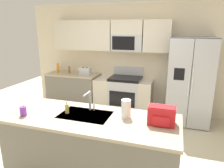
{
  "coord_description": "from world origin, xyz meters",
  "views": [
    {
      "loc": [
        1.11,
        -2.8,
        2.03
      ],
      "look_at": [
        0.03,
        0.6,
        1.05
      ],
      "focal_mm": 33.01,
      "sensor_mm": 36.0,
      "label": 1
    }
  ],
  "objects": [
    {
      "name": "back_counter",
      "position": [
        -1.41,
        1.8,
        0.45
      ],
      "size": [
        1.32,
        0.63,
        0.9
      ],
      "color": "slate",
      "rests_on": "ground"
    },
    {
      "name": "drink_cup_purple",
      "position": [
        -0.78,
        -0.75,
        0.96
      ],
      "size": [
        0.08,
        0.08,
        0.24
      ],
      "color": "purple",
      "rests_on": "island_counter"
    },
    {
      "name": "bottle_orange",
      "position": [
        -1.81,
        1.76,
        1.02
      ],
      "size": [
        0.06,
        0.06,
        0.25
      ],
      "primitive_type": "cylinder",
      "color": "orange",
      "rests_on": "back_counter"
    },
    {
      "name": "sink_faucet",
      "position": [
        -0.01,
        -0.33,
        1.07
      ],
      "size": [
        0.08,
        0.21,
        0.28
      ],
      "color": "#B7BABF",
      "rests_on": "island_counter"
    },
    {
      "name": "backpack",
      "position": [
        0.98,
        -0.45,
        1.02
      ],
      "size": [
        0.32,
        0.22,
        0.23
      ],
      "color": "red",
      "rests_on": "island_counter"
    },
    {
      "name": "soap_dispenser",
      "position": [
        -0.27,
        -0.5,
        0.97
      ],
      "size": [
        0.06,
        0.06,
        0.17
      ],
      "color": "#D8CC66",
      "rests_on": "island_counter"
    },
    {
      "name": "paper_towel_roll",
      "position": [
        0.53,
        -0.39,
        1.02
      ],
      "size": [
        0.12,
        0.12,
        0.24
      ],
      "primitive_type": "cylinder",
      "color": "white",
      "rests_on": "island_counter"
    },
    {
      "name": "island_counter",
      "position": [
        0.09,
        -0.52,
        0.45
      ],
      "size": [
        2.3,
        0.9,
        0.9
      ],
      "color": "slate",
      "rests_on": "ground"
    },
    {
      "name": "pepper_mill",
      "position": [
        -1.5,
        1.8,
        0.99
      ],
      "size": [
        0.05,
        0.05,
        0.18
      ],
      "primitive_type": "cylinder",
      "color": "brown",
      "rests_on": "back_counter"
    },
    {
      "name": "refrigerator",
      "position": [
        1.39,
        1.73,
        0.93
      ],
      "size": [
        0.9,
        0.76,
        1.85
      ],
      "color": "#4C4F54",
      "rests_on": "ground"
    },
    {
      "name": "kitchen_wall_unit",
      "position": [
        -0.14,
        2.08,
        1.47
      ],
      "size": [
        5.2,
        0.43,
        2.6
      ],
      "color": "beige",
      "rests_on": "ground"
    },
    {
      "name": "ground_plane",
      "position": [
        0.0,
        0.0,
        0.0
      ],
      "size": [
        9.0,
        9.0,
        0.0
      ],
      "primitive_type": "plane",
      "color": "beige",
      "rests_on": "ground"
    },
    {
      "name": "range_oven",
      "position": [
        -0.06,
        1.8,
        0.44
      ],
      "size": [
        1.36,
        0.61,
        1.1
      ],
      "color": "#B7BABF",
      "rests_on": "ground"
    },
    {
      "name": "toaster",
      "position": [
        -1.04,
        1.75,
        0.99
      ],
      "size": [
        0.28,
        0.16,
        0.18
      ],
      "color": "#B7BABF",
      "rests_on": "back_counter"
    }
  ]
}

